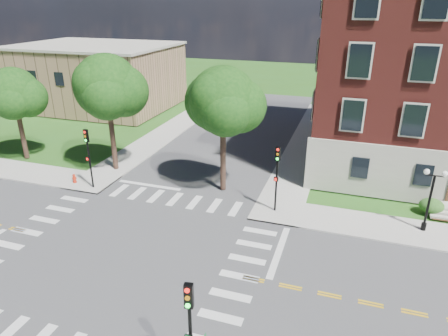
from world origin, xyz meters
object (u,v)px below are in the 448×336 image
(traffic_signal_se, at_px, (190,323))
(traffic_signal_ne, at_px, (277,171))
(traffic_signal_nw, at_px, (88,151))
(fire_hydrant, at_px, (74,179))
(twin_lamp_west, at_px, (430,197))

(traffic_signal_se, distance_m, traffic_signal_ne, 14.71)
(traffic_signal_nw, bearing_deg, fire_hydrant, 171.98)
(traffic_signal_se, relative_size, twin_lamp_west, 1.13)
(traffic_signal_ne, relative_size, traffic_signal_nw, 1.00)
(traffic_signal_nw, distance_m, fire_hydrant, 3.36)
(traffic_signal_se, relative_size, fire_hydrant, 6.40)
(traffic_signal_se, xyz_separation_m, fire_hydrant, (-16.27, 14.15, -2.72))
(traffic_signal_nw, relative_size, fire_hydrant, 6.40)
(traffic_signal_se, height_order, fire_hydrant, traffic_signal_se)
(traffic_signal_se, xyz_separation_m, traffic_signal_ne, (0.22, 14.71, 0.00))
(traffic_signal_nw, bearing_deg, traffic_signal_ne, 3.27)
(traffic_signal_ne, bearing_deg, twin_lamp_west, 2.81)
(fire_hydrant, bearing_deg, twin_lamp_west, 2.26)
(traffic_signal_nw, xyz_separation_m, fire_hydrant, (-1.95, 0.27, -2.72))
(fire_hydrant, bearing_deg, traffic_signal_nw, -8.02)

